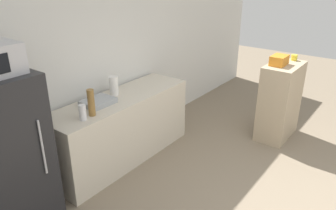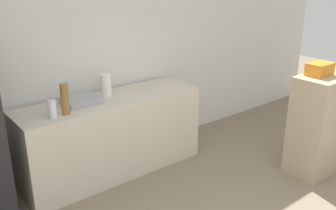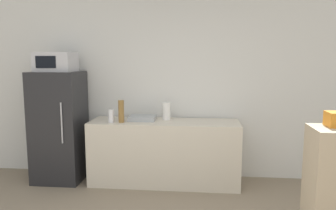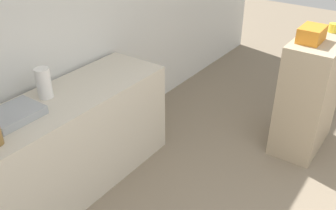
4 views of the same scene
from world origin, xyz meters
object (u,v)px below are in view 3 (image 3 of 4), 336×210
object	(u,v)px
refrigerator	(59,127)
bottle_short	(111,116)
bottle_tall	(121,111)
microwave	(56,62)
paper_towel_roll	(166,111)

from	to	relation	value
refrigerator	bottle_short	distance (m)	0.82
refrigerator	bottle_tall	distance (m)	0.96
bottle_tall	bottle_short	size ratio (longest dim) A/B	1.74
refrigerator	microwave	xyz separation A→B (m)	(-0.00, -0.00, 0.90)
bottle_tall	paper_towel_roll	bearing A→B (deg)	23.52
microwave	bottle_tall	distance (m)	1.13
microwave	bottle_tall	size ratio (longest dim) A/B	1.67
bottle_tall	paper_towel_roll	xyz separation A→B (m)	(0.58, 0.25, -0.03)
refrigerator	bottle_short	size ratio (longest dim) A/B	8.96
bottle_short	paper_towel_roll	xyz separation A→B (m)	(0.71, 0.26, 0.04)
refrigerator	paper_towel_roll	bearing A→B (deg)	5.07
bottle_tall	paper_towel_roll	size ratio (longest dim) A/B	1.24
refrigerator	paper_towel_roll	world-z (taller)	refrigerator
microwave	bottle_short	size ratio (longest dim) A/B	2.90
bottle_short	microwave	bearing A→B (deg)	170.60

